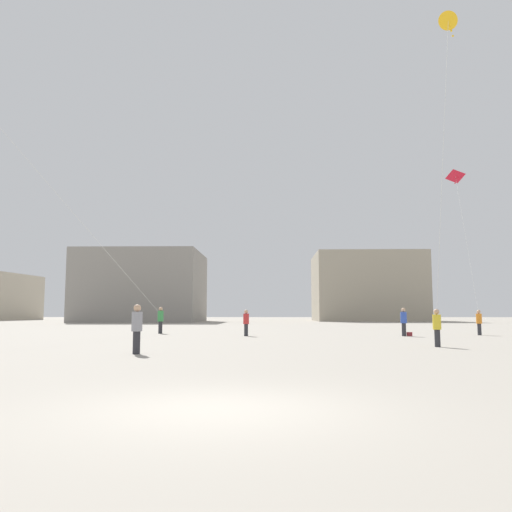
# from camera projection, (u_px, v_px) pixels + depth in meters

# --- Properties ---
(ground_plane) EXTENTS (300.00, 300.00, 0.00)m
(ground_plane) POSITION_uv_depth(u_px,v_px,m) (217.00, 410.00, 7.69)
(ground_plane) COLOR #9E9689
(person_in_blue) EXTENTS (0.37, 0.37, 1.70)m
(person_in_blue) POSITION_uv_depth(u_px,v_px,m) (404.00, 321.00, 31.49)
(person_in_blue) COLOR #2D2D33
(person_in_blue) RESTS_ON ground_plane
(person_in_orange) EXTENTS (0.35, 0.35, 1.59)m
(person_in_orange) POSITION_uv_depth(u_px,v_px,m) (479.00, 321.00, 32.80)
(person_in_orange) COLOR #2D2D33
(person_in_orange) RESTS_ON ground_plane
(person_in_grey) EXTENTS (0.37, 0.37, 1.71)m
(person_in_grey) POSITION_uv_depth(u_px,v_px,m) (137.00, 327.00, 18.03)
(person_in_grey) COLOR #2D2D33
(person_in_grey) RESTS_ON ground_plane
(person_in_red) EXTENTS (0.35, 0.35, 1.59)m
(person_in_red) POSITION_uv_depth(u_px,v_px,m) (246.00, 322.00, 31.59)
(person_in_red) COLOR #2D2D33
(person_in_red) RESTS_ON ground_plane
(person_in_green) EXTENTS (0.39, 0.39, 1.80)m
(person_in_green) POSITION_uv_depth(u_px,v_px,m) (161.00, 319.00, 35.34)
(person_in_green) COLOR #2D2D33
(person_in_green) RESTS_ON ground_plane
(person_in_yellow) EXTENTS (0.34, 0.34, 1.57)m
(person_in_yellow) POSITION_uv_depth(u_px,v_px,m) (437.00, 326.00, 21.68)
(person_in_yellow) COLOR #2D2D33
(person_in_yellow) RESTS_ON ground_plane
(kite_amber_diamond) EXTENTS (2.19, 2.29, 14.42)m
(kite_amber_diamond) POSITION_uv_depth(u_px,v_px,m) (448.00, 25.00, 24.83)
(kite_amber_diamond) COLOR yellow
(kite_crimson_delta) EXTENTS (2.07, 7.81, 11.21)m
(kite_crimson_delta) POSITION_uv_depth(u_px,v_px,m) (456.00, 179.00, 40.87)
(kite_crimson_delta) COLOR red
(building_centre_hall) EXTENTS (17.86, 16.81, 10.60)m
(building_centre_hall) POSITION_uv_depth(u_px,v_px,m) (143.00, 287.00, 80.33)
(building_centre_hall) COLOR gray
(building_centre_hall) RESTS_ON ground_plane
(building_right_hall) EXTENTS (17.59, 15.89, 11.29)m
(building_right_hall) POSITION_uv_depth(u_px,v_px,m) (366.00, 288.00, 88.77)
(building_right_hall) COLOR #A39984
(building_right_hall) RESTS_ON ground_plane
(handbag_beside_flyer) EXTENTS (0.35, 0.26, 0.24)m
(handbag_beside_flyer) POSITION_uv_depth(u_px,v_px,m) (409.00, 334.00, 31.49)
(handbag_beside_flyer) COLOR maroon
(handbag_beside_flyer) RESTS_ON ground_plane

